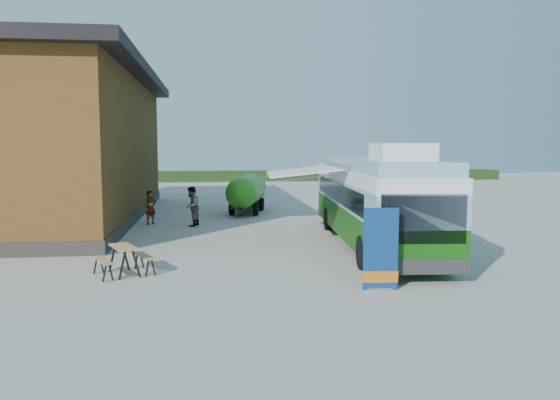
{
  "coord_description": "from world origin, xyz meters",
  "views": [
    {
      "loc": [
        -2.9,
        -18.75,
        3.72
      ],
      "look_at": [
        0.02,
        4.0,
        1.4
      ],
      "focal_mm": 35.0,
      "sensor_mm": 36.0,
      "label": 1
    }
  ],
  "objects": [
    {
      "name": "banner",
      "position": [
        1.41,
        -5.45,
        0.87
      ],
      "size": [
        0.93,
        0.23,
        2.13
      ],
      "rotation": [
        0.0,
        0.0,
        -0.08
      ],
      "color": "navy",
      "rests_on": "ground"
    },
    {
      "name": "picnic_table",
      "position": [
        -5.39,
        -2.92,
        0.62
      ],
      "size": [
        1.86,
        1.78,
        0.83
      ],
      "rotation": [
        0.0,
        0.0,
        0.42
      ],
      "color": "tan",
      "rests_on": "ground"
    },
    {
      "name": "slurry_tanker",
      "position": [
        -0.91,
        11.04,
        1.19
      ],
      "size": [
        2.49,
        5.47,
        2.06
      ],
      "rotation": [
        0.0,
        0.0,
        -0.23
      ],
      "color": "#2E931A",
      "rests_on": "ground"
    },
    {
      "name": "barn",
      "position": [
        -10.5,
        10.0,
        3.59
      ],
      "size": [
        9.6,
        21.2,
        7.5
      ],
      "color": "brown",
      "rests_on": "ground"
    },
    {
      "name": "hedge",
      "position": [
        8.0,
        38.0,
        0.5
      ],
      "size": [
        40.0,
        3.0,
        1.0
      ],
      "primitive_type": "cube",
      "color": "#264419",
      "rests_on": "ground"
    },
    {
      "name": "awning",
      "position": [
        0.69,
        1.21,
        2.74
      ],
      "size": [
        2.97,
        4.42,
        0.52
      ],
      "rotation": [
        0.0,
        0.0,
        -0.08
      ],
      "color": "white",
      "rests_on": "ground"
    },
    {
      "name": "ground",
      "position": [
        0.0,
        0.0,
        0.0
      ],
      "size": [
        100.0,
        100.0,
        0.0
      ],
      "primitive_type": "plane",
      "color": "#BCB7AD",
      "rests_on": "ground"
    },
    {
      "name": "bus",
      "position": [
        3.1,
        0.8,
        1.8
      ],
      "size": [
        3.52,
        12.42,
        3.77
      ],
      "rotation": [
        0.0,
        0.0,
        -0.08
      ],
      "color": "#176010",
      "rests_on": "ground"
    },
    {
      "name": "person_b",
      "position": [
        -3.77,
        6.38,
        0.91
      ],
      "size": [
        0.97,
        1.08,
        1.83
      ],
      "primitive_type": "imported",
      "rotation": [
        0.0,
        0.0,
        -1.95
      ],
      "color": "#999999",
      "rests_on": "ground"
    },
    {
      "name": "person_a",
      "position": [
        -5.7,
        7.26,
        0.8
      ],
      "size": [
        0.69,
        0.68,
        1.6
      ],
      "primitive_type": "imported",
      "rotation": [
        0.0,
        0.0,
        0.77
      ],
      "color": "#999999",
      "rests_on": "ground"
    }
  ]
}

